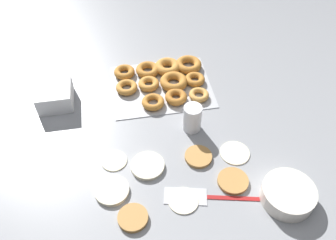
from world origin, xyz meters
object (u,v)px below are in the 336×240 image
object	(u,v)px
pancake_2	(183,200)
container_stack	(55,95)
pancake_6	(114,160)
pancake_3	(233,181)
pancake_7	(235,153)
pancake_1	(112,190)
pancake_0	(148,166)
donut_tray	(164,80)
paper_cup	(192,118)
spatula	(196,196)
batter_bowl	(288,194)
pancake_5	(133,218)
pancake_4	(198,157)

from	to	relation	value
pancake_2	container_stack	distance (m)	0.65
pancake_6	pancake_3	bearing A→B (deg)	158.01
pancake_7	container_stack	size ratio (longest dim) A/B	0.73
pancake_1	pancake_3	size ratio (longest dim) A/B	1.10
pancake_0	container_stack	xyz separation A→B (m)	(0.31, -0.37, 0.03)
donut_tray	paper_cup	bearing A→B (deg)	102.42
paper_cup	spatula	size ratio (longest dim) A/B	0.35
pancake_0	pancake_6	world-z (taller)	pancake_0
pancake_1	batter_bowl	world-z (taller)	batter_bowl
pancake_0	pancake_7	xyz separation A→B (m)	(-0.30, -0.00, -0.00)
pancake_7	pancake_3	bearing A→B (deg)	69.76
paper_cup	spatula	distance (m)	0.29
pancake_0	container_stack	bearing A→B (deg)	-49.91
pancake_1	pancake_5	bearing A→B (deg)	117.68
container_stack	batter_bowl	bearing A→B (deg)	141.96
pancake_0	paper_cup	distance (m)	0.24
pancake_3	container_stack	distance (m)	0.74
pancake_3	pancake_5	size ratio (longest dim) A/B	1.09
pancake_3	pancake_6	xyz separation A→B (m)	(0.37, -0.15, -0.00)
pancake_4	donut_tray	world-z (taller)	donut_tray
pancake_1	container_stack	bearing A→B (deg)	-67.16
pancake_6	pancake_7	bearing A→B (deg)	174.59
pancake_4	pancake_1	bearing A→B (deg)	15.25
pancake_5	paper_cup	world-z (taller)	paper_cup
pancake_5	paper_cup	xyz separation A→B (m)	(-0.25, -0.32, 0.05)
paper_cup	pancake_7	bearing A→B (deg)	130.95
pancake_4	pancake_5	bearing A→B (deg)	37.53
pancake_0	pancake_4	size ratio (longest dim) A/B	1.21
pancake_7	pancake_1	bearing A→B (deg)	10.40
pancake_5	donut_tray	size ratio (longest dim) A/B	0.23
pancake_6	container_stack	size ratio (longest dim) A/B	0.62
pancake_5	batter_bowl	xyz separation A→B (m)	(-0.48, 0.01, 0.02)
pancake_6	spatula	world-z (taller)	pancake_6
pancake_4	batter_bowl	world-z (taller)	batter_bowl
pancake_1	batter_bowl	xyz separation A→B (m)	(-0.53, 0.12, 0.02)
container_stack	pancake_7	bearing A→B (deg)	149.40
container_stack	pancake_6	bearing A→B (deg)	121.79
pancake_2	paper_cup	bearing A→B (deg)	-107.35
pancake_0	pancake_2	distance (m)	0.17
pancake_0	pancake_4	xyz separation A→B (m)	(-0.18, -0.01, -0.00)
pancake_1	donut_tray	distance (m)	0.54
pancake_1	pancake_2	xyz separation A→B (m)	(-0.22, 0.07, -0.00)
pancake_1	pancake_2	size ratio (longest dim) A/B	1.16
pancake_2	pancake_4	world-z (taller)	pancake_4
paper_cup	pancake_2	bearing A→B (deg)	72.65
pancake_7	paper_cup	xyz separation A→B (m)	(0.12, -0.14, 0.05)
pancake_7	pancake_4	bearing A→B (deg)	-1.37
pancake_4	container_stack	size ratio (longest dim) A/B	0.66
pancake_4	spatula	bearing A→B (deg)	74.13
batter_bowl	paper_cup	world-z (taller)	paper_cup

